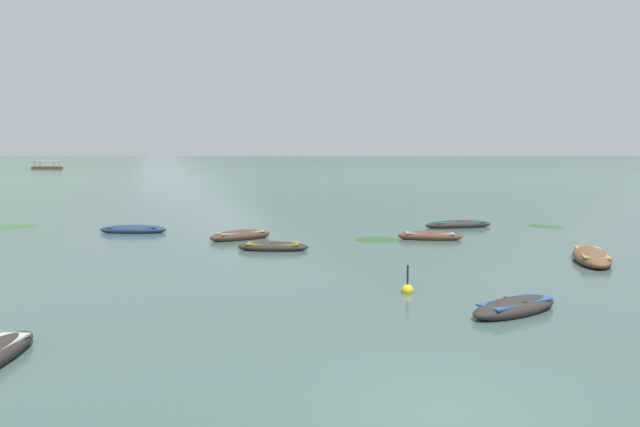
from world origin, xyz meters
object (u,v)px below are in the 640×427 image
Objects in this scene: rowboat_1 at (592,257)px; rowboat_7 at (273,247)px; rowboat_6 at (515,307)px; rowboat_3 at (133,230)px; rowboat_0 at (458,224)px; rowboat_5 at (430,236)px; rowboat_8 at (240,236)px; mooring_buoy at (407,290)px; ferry_0 at (47,168)px.

rowboat_1 is 1.33× the size of rowboat_7.
rowboat_3 is at bearing 130.03° from rowboat_6.
rowboat_0 is 1.29× the size of rowboat_7.
rowboat_0 is 1.14× the size of rowboat_3.
rowboat_3 is at bearing 154.25° from rowboat_1.
rowboat_8 is at bearing 176.53° from rowboat_5.
mooring_buoy is at bearing -62.98° from rowboat_8.
mooring_buoy is (12.18, -14.87, -0.08)m from rowboat_3.
mooring_buoy is at bearing -149.81° from rowboat_1.
rowboat_3 is (-20.63, 9.95, -0.03)m from rowboat_1.
rowboat_1 reaches higher than rowboat_0.
rowboat_0 is 0.48× the size of ferry_0.
rowboat_5 is at bearing 85.87° from rowboat_6.
rowboat_7 is at bearing -65.28° from ferry_0.
rowboat_3 is 1.09× the size of rowboat_8.
rowboat_7 is at bearing -63.68° from rowboat_8.
rowboat_1 is at bearing -61.76° from ferry_0.
rowboat_6 is 3.52m from mooring_buoy.
rowboat_3 is at bearing 154.53° from rowboat_8.
ferry_0 reaches higher than rowboat_5.
rowboat_5 is 11.91m from mooring_buoy.
rowboat_0 is at bearing 78.41° from rowboat_6.
ferry_0 is (-78.34, 145.87, 0.25)m from rowboat_1.
rowboat_1 is at bearing 51.08° from rowboat_6.
rowboat_5 reaches higher than rowboat_3.
rowboat_8 is 152.75m from ferry_0.
rowboat_3 is at bearing 167.48° from rowboat_5.
rowboat_6 is (-3.85, -18.76, -0.01)m from rowboat_0.
rowboat_0 is at bearing 35.93° from rowboat_7.
rowboat_1 is 22.91m from rowboat_3.
rowboat_0 is 18.51m from rowboat_3.
mooring_buoy is (6.11, -11.98, -0.10)m from rowboat_8.
mooring_buoy reaches higher than rowboat_1.
rowboat_7 is (-6.83, 11.03, -0.01)m from rowboat_6.
rowboat_6 is 0.37× the size of ferry_0.
rowboat_1 is 8.19m from rowboat_5.
rowboat_5 is at bearing -3.47° from rowboat_8.
rowboat_1 reaches higher than rowboat_6.
rowboat_0 is 1.31× the size of rowboat_6.
ferry_0 is at bearing 114.87° from mooring_buoy.
ferry_0 is at bearing 113.01° from rowboat_3.
rowboat_5 is 8.36m from rowboat_7.
rowboat_8 is (-8.55, 14.51, 0.03)m from rowboat_6.
rowboat_8 reaches higher than rowboat_6.
rowboat_7 is at bearing -159.63° from rowboat_5.
mooring_buoy is (-8.46, -4.92, -0.10)m from rowboat_1.
rowboat_1 is 4.48× the size of mooring_buoy.
rowboat_5 is at bearing -12.52° from rowboat_3.
rowboat_3 is at bearing -66.99° from ferry_0.
rowboat_7 is (-10.67, -7.74, -0.01)m from rowboat_0.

